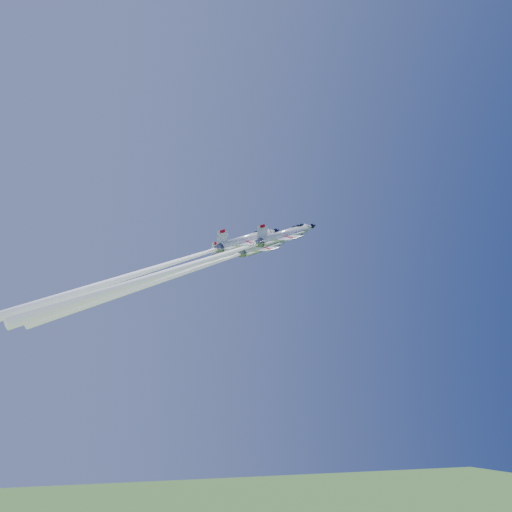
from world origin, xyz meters
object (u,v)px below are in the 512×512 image
object	(u,v)px
jet_slot	(139,273)
jet_right	(200,262)
jet_left	(185,268)
jet_lead	(188,271)

from	to	relation	value
jet_slot	jet_right	bearing A→B (deg)	66.51
jet_left	jet_slot	xyz separation A→B (m)	(-11.43, -15.15, -5.21)
jet_lead	jet_left	world-z (taller)	jet_lead
jet_lead	jet_left	distance (m)	7.17
jet_lead	jet_left	xyz separation A→B (m)	(0.81, 6.80, 2.15)
jet_lead	jet_right	distance (m)	8.68
jet_lead	jet_right	xyz separation A→B (m)	(0.01, -8.68, -0.24)
jet_right	jet_slot	bearing A→B (deg)	-113.49
jet_lead	jet_right	world-z (taller)	jet_right
jet_left	jet_slot	size ratio (longest dim) A/B	0.74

